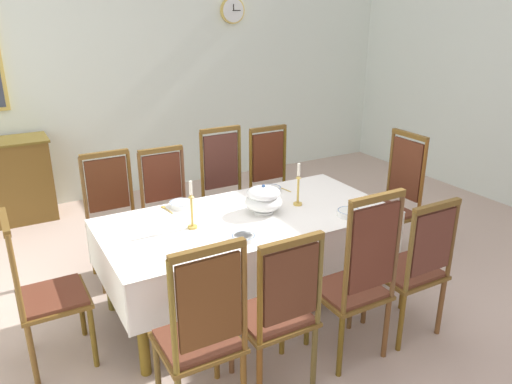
{
  "coord_description": "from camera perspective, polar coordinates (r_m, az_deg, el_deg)",
  "views": [
    {
      "loc": [
        -1.62,
        -2.82,
        2.21
      ],
      "look_at": [
        0.1,
        0.24,
        0.89
      ],
      "focal_mm": 34.79,
      "sensor_mm": 36.0,
      "label": 1
    }
  ],
  "objects": [
    {
      "name": "soup_tureen",
      "position": [
        3.74,
        0.87,
        -0.8
      ],
      "size": [
        0.28,
        0.28,
        0.23
      ],
      "color": "silver",
      "rests_on": "tablecloth"
    },
    {
      "name": "bowl_far_right",
      "position": [
        3.77,
        10.64,
        -2.35
      ],
      "size": [
        0.18,
        0.18,
        0.05
      ],
      "color": "silver",
      "rests_on": "tablecloth"
    },
    {
      "name": "back_wall",
      "position": [
        6.21,
        -14.7,
        15.87
      ],
      "size": [
        7.29,
        0.08,
        3.54
      ],
      "primitive_type": "cube",
      "color": "silver",
      "rests_on": "ground"
    },
    {
      "name": "candlestick_east",
      "position": [
        3.88,
        4.87,
        0.4
      ],
      "size": [
        0.07,
        0.07,
        0.34
      ],
      "color": "gold",
      "rests_on": "tablecloth"
    },
    {
      "name": "chair_north_c",
      "position": [
        4.66,
        -3.33,
        0.1
      ],
      "size": [
        0.44,
        0.42,
        1.17
      ],
      "rotation": [
        0.0,
        0.0,
        3.14
      ],
      "color": "brown",
      "rests_on": "ground"
    },
    {
      "name": "ground",
      "position": [
        3.94,
        0.44,
        -13.84
      ],
      "size": [
        7.29,
        6.23,
        0.04
      ],
      "primitive_type": "cube",
      "color": "#BAA192"
    },
    {
      "name": "bowl_near_right",
      "position": [
        3.92,
        -8.6,
        -1.36
      ],
      "size": [
        0.19,
        0.19,
        0.04
      ],
      "color": "silver",
      "rests_on": "tablecloth"
    },
    {
      "name": "bowl_near_left",
      "position": [
        4.2,
        1.76,
        0.38
      ],
      "size": [
        0.17,
        0.17,
        0.04
      ],
      "color": "silver",
      "rests_on": "tablecloth"
    },
    {
      "name": "chair_north_b",
      "position": [
        4.46,
        -9.99,
        -1.66
      ],
      "size": [
        0.44,
        0.42,
        1.05
      ],
      "rotation": [
        0.0,
        0.0,
        3.14
      ],
      "color": "brown",
      "rests_on": "ground"
    },
    {
      "name": "chair_north_a",
      "position": [
        4.34,
        -16.0,
        -2.67
      ],
      "size": [
        0.44,
        0.42,
        1.08
      ],
      "rotation": [
        0.0,
        0.0,
        3.14
      ],
      "color": "brown",
      "rests_on": "ground"
    },
    {
      "name": "bowl_far_left",
      "position": [
        3.33,
        -1.45,
        -5.23
      ],
      "size": [
        0.16,
        0.16,
        0.04
      ],
      "color": "silver",
      "rests_on": "tablecloth"
    },
    {
      "name": "chair_north_d",
      "position": [
        4.9,
        2.08,
        0.93
      ],
      "size": [
        0.44,
        0.42,
        1.12
      ],
      "rotation": [
        0.0,
        0.0,
        3.14
      ],
      "color": "brown",
      "rests_on": "ground"
    },
    {
      "name": "mounted_clock",
      "position": [
        6.61,
        -2.72,
        20.13
      ],
      "size": [
        0.32,
        0.06,
        0.32
      ],
      "color": "#D1B251"
    },
    {
      "name": "spoon_secondary",
      "position": [
        3.91,
        -10.46,
        -1.81
      ],
      "size": [
        0.04,
        0.18,
        0.01
      ],
      "rotation": [
        0.0,
        0.0,
        0.13
      ],
      "color": "gold",
      "rests_on": "tablecloth"
    },
    {
      "name": "chair_south_d",
      "position": [
        3.6,
        17.68,
        -8.08
      ],
      "size": [
        0.44,
        0.42,
        1.05
      ],
      "color": "brown",
      "rests_on": "ground"
    },
    {
      "name": "candlestick_west",
      "position": [
        3.49,
        -7.4,
        -2.0
      ],
      "size": [
        0.07,
        0.07,
        0.35
      ],
      "color": "gold",
      "rests_on": "tablecloth"
    },
    {
      "name": "chair_south_b",
      "position": [
        2.97,
        2.54,
        -13.42
      ],
      "size": [
        0.44,
        0.42,
        1.06
      ],
      "color": "brown",
      "rests_on": "ground"
    },
    {
      "name": "chair_south_a",
      "position": [
        2.77,
        -6.24,
        -15.72
      ],
      "size": [
        0.44,
        0.42,
        1.13
      ],
      "color": "brown",
      "rests_on": "ground"
    },
    {
      "name": "spoon_primary",
      "position": [
        4.28,
        2.83,
        0.53
      ],
      "size": [
        0.05,
        0.18,
        0.01
      ],
      "rotation": [
        0.0,
        0.0,
        0.17
      ],
      "color": "gold",
      "rests_on": "tablecloth"
    },
    {
      "name": "chair_south_c",
      "position": [
        3.24,
        11.54,
        -9.74
      ],
      "size": [
        0.44,
        0.42,
        1.2
      ],
      "color": "brown",
      "rests_on": "ground"
    },
    {
      "name": "chair_head_west",
      "position": [
        3.44,
        -23.5,
        -10.25
      ],
      "size": [
        0.42,
        0.44,
        1.06
      ],
      "rotation": [
        0.0,
        0.0,
        -1.57
      ],
      "color": "brown",
      "rests_on": "ground"
    },
    {
      "name": "dining_table",
      "position": [
        3.75,
        -0.92,
        -3.82
      ],
      "size": [
        2.15,
        1.03,
        0.73
      ],
      "color": "brown",
      "rests_on": "ground"
    },
    {
      "name": "tablecloth",
      "position": [
        3.75,
        -0.92,
        -4.03
      ],
      "size": [
        2.17,
        1.05,
        0.36
      ],
      "color": "white",
      "rests_on": "dining_table"
    },
    {
      "name": "chair_head_east",
      "position": [
        4.62,
        15.53,
        -0.79
      ],
      "size": [
        0.42,
        0.44,
        1.18
      ],
      "rotation": [
        0.0,
        0.0,
        1.57
      ],
      "color": "brown",
      "rests_on": "ground"
    }
  ]
}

